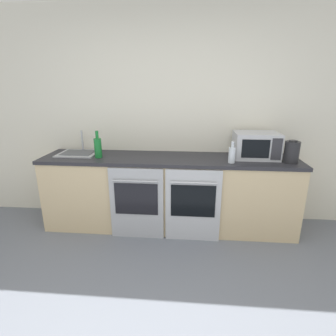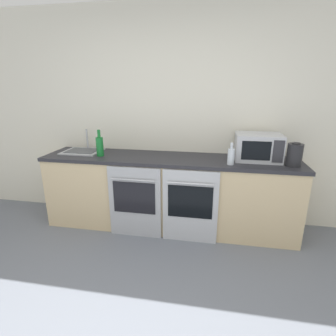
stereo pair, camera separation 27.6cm
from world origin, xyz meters
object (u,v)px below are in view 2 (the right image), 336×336
(microwave, at_px, (258,147))
(kettle, at_px, (295,155))
(oven_right, at_px, (190,206))
(bottle_green, at_px, (100,146))
(bottle_clear, at_px, (231,156))
(oven_left, at_px, (135,202))
(sink, at_px, (83,151))

(microwave, xyz_separation_m, kettle, (0.34, -0.17, -0.03))
(oven_right, bearing_deg, microwave, 28.56)
(oven_right, relative_size, kettle, 3.42)
(bottle_green, distance_m, bottle_clear, 1.51)
(oven_left, distance_m, kettle, 1.78)
(microwave, distance_m, bottle_green, 1.81)
(kettle, bearing_deg, sink, 175.99)
(microwave, xyz_separation_m, sink, (-2.11, -0.00, -0.13))
(microwave, height_order, bottle_green, bottle_green)
(bottle_clear, bearing_deg, oven_left, -171.96)
(bottle_green, relative_size, sink, 0.68)
(microwave, relative_size, bottle_green, 1.58)
(oven_left, relative_size, bottle_green, 2.69)
(oven_right, distance_m, kettle, 1.21)
(oven_left, height_order, microwave, microwave)
(oven_left, relative_size, sink, 1.84)
(bottle_green, distance_m, kettle, 2.15)
(bottle_green, bearing_deg, kettle, -0.78)
(microwave, relative_size, sink, 1.08)
(oven_left, xyz_separation_m, sink, (-0.78, 0.38, 0.47))
(microwave, xyz_separation_m, bottle_clear, (-0.30, -0.24, -0.06))
(bottle_clear, relative_size, kettle, 0.95)
(oven_left, relative_size, bottle_clear, 3.58)
(bottle_green, height_order, kettle, bottle_green)
(bottle_clear, bearing_deg, oven_right, -160.17)
(oven_right, relative_size, microwave, 1.70)
(oven_right, relative_size, bottle_clear, 3.58)
(sink, bearing_deg, oven_right, -15.11)
(oven_right, bearing_deg, sink, 164.89)
(bottle_green, distance_m, sink, 0.35)
(oven_left, relative_size, kettle, 3.42)
(oven_left, relative_size, oven_right, 1.00)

